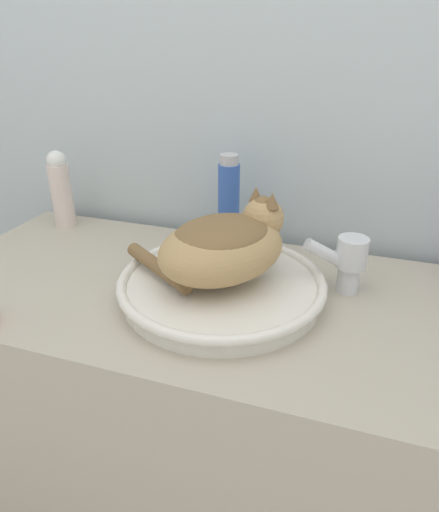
{
  "coord_description": "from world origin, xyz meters",
  "views": [
    {
      "loc": [
        0.26,
        -0.47,
        1.34
      ],
      "look_at": [
        0.02,
        0.25,
        0.97
      ],
      "focal_mm": 32.0,
      "sensor_mm": 36.0,
      "label": 1
    }
  ],
  "objects_px": {
    "cat": "(224,244)",
    "faucet": "(347,260)",
    "lotion_bottle_white": "(61,189)",
    "shampoo_bottle_tall": "(229,205)"
  },
  "relations": [
    {
      "from": "shampoo_bottle_tall",
      "to": "lotion_bottle_white",
      "type": "relative_size",
      "value": 1.13
    },
    {
      "from": "lotion_bottle_white",
      "to": "cat",
      "type": "bearing_deg",
      "value": -21.9
    },
    {
      "from": "cat",
      "to": "faucet",
      "type": "xyz_separation_m",
      "value": [
        0.22,
        0.09,
        -0.04
      ]
    },
    {
      "from": "cat",
      "to": "faucet",
      "type": "relative_size",
      "value": 2.93
    },
    {
      "from": "faucet",
      "to": "shampoo_bottle_tall",
      "type": "xyz_separation_m",
      "value": [
        -0.28,
        0.11,
        0.04
      ]
    },
    {
      "from": "lotion_bottle_white",
      "to": "faucet",
      "type": "bearing_deg",
      "value": -8.83
    },
    {
      "from": "shampoo_bottle_tall",
      "to": "lotion_bottle_white",
      "type": "xyz_separation_m",
      "value": [
        -0.46,
        0.0,
        -0.01
      ]
    },
    {
      "from": "cat",
      "to": "shampoo_bottle_tall",
      "type": "relative_size",
      "value": 1.59
    },
    {
      "from": "shampoo_bottle_tall",
      "to": "lotion_bottle_white",
      "type": "height_order",
      "value": "shampoo_bottle_tall"
    },
    {
      "from": "shampoo_bottle_tall",
      "to": "lotion_bottle_white",
      "type": "bearing_deg",
      "value": 180.0
    }
  ]
}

